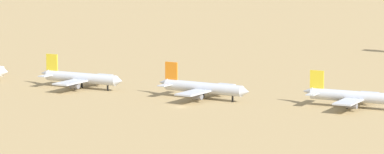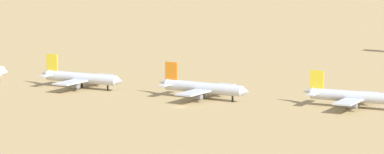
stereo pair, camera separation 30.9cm
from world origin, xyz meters
TOP-DOWN VIEW (x-y plane):
  - ground at (0.00, 0.00)m, footprint 4000.00×4000.00m
  - parked_jet_yellow_2 at (-49.15, 19.50)m, footprint 34.67×29.14m
  - parked_jet_orange_3 at (-0.59, 17.47)m, footprint 34.87×29.47m
  - parked_jet_yellow_4 at (49.38, 22.44)m, footprint 33.86×28.34m

SIDE VIEW (x-z plane):
  - ground at x=0.00m, z-range 0.00..0.00m
  - parked_jet_yellow_4 at x=49.38m, z-range -1.93..9.28m
  - parked_jet_yellow_2 at x=-49.15m, z-range -1.97..9.48m
  - parked_jet_orange_3 at x=-0.59m, z-range -1.98..9.53m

